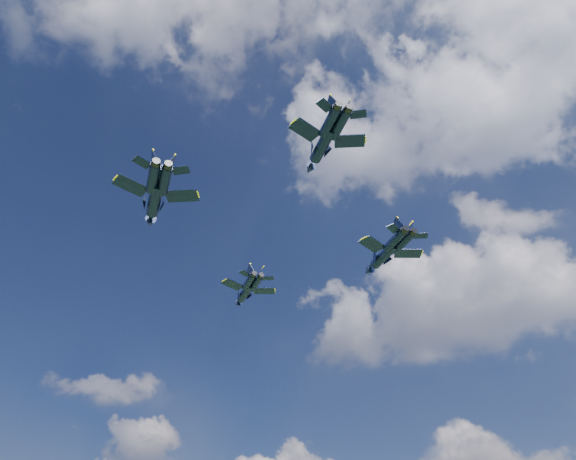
# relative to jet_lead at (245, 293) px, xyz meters

# --- Properties ---
(jet_lead) EXTENTS (12.77, 11.12, 3.27)m
(jet_lead) POSITION_rel_jet_lead_xyz_m (0.00, 0.00, 0.00)
(jet_lead) COLOR black
(jet_left) EXTENTS (15.07, 14.23, 3.99)m
(jet_left) POSITION_rel_jet_lead_xyz_m (2.85, -29.31, 0.44)
(jet_left) COLOR black
(jet_right) EXTENTS (14.43, 12.28, 3.67)m
(jet_right) POSITION_rel_jet_lead_xyz_m (28.01, 0.12, -0.95)
(jet_right) COLOR black
(jet_slot) EXTENTS (12.36, 11.49, 3.25)m
(jet_slot) POSITION_rel_jet_lead_xyz_m (31.10, -28.62, -1.49)
(jet_slot) COLOR black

